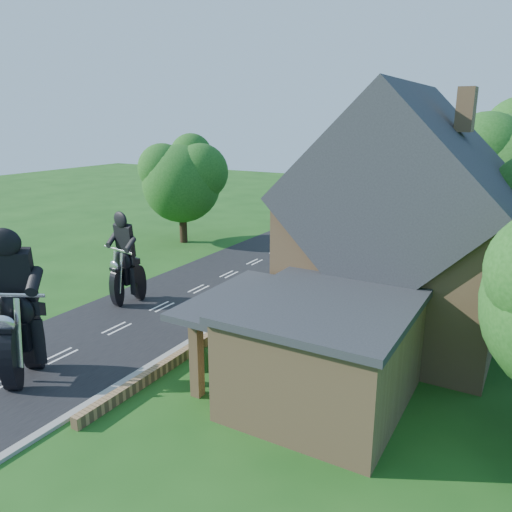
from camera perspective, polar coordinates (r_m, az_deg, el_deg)
The scene contains 16 objects.
ground at distance 22.87m, azimuth -15.61°, elevation -8.01°, with size 120.00×120.00×0.00m, color #184814.
road at distance 22.87m, azimuth -15.61°, elevation -7.99°, with size 7.00×80.00×0.02m, color black.
kerb at distance 20.57m, azimuth -8.33°, elevation -10.13°, with size 0.30×80.00×0.12m, color gray.
garden_wall at distance 23.98m, azimuth 0.31°, elevation -5.77°, with size 0.30×22.00×0.40m, color #9C784F.
house at distance 21.47m, azimuth 16.22°, elevation 2.62°, with size 9.54×8.64×10.24m.
annex at distance 16.33m, azimuth 7.34°, elevation -10.57°, with size 7.05×5.94×3.44m.
tree_behind_left at distance 32.50m, azimuth 17.30°, elevation 9.24°, with size 6.94×6.40×9.16m.
tree_far_road at distance 36.38m, azimuth -7.95°, elevation 8.98°, with size 6.08×5.60×7.84m.
shrub_a at distance 18.74m, azimuth -6.26°, elevation -11.08°, with size 0.90×0.90×1.10m, color #123A16.
shrub_b at distance 20.60m, azimuth -2.12°, elevation -8.43°, with size 0.90×0.90×1.10m, color #123A16.
shrub_c at distance 22.59m, azimuth 1.27°, elevation -6.20°, with size 0.90×0.90×1.10m, color #123A16.
shrub_d at distance 26.82m, azimuth 6.43°, elevation -2.73°, with size 0.90×0.90×1.10m, color #123A16.
shrub_e at distance 29.03m, azimuth 8.42°, elevation -1.37°, with size 0.90×0.90×1.10m, color #123A16.
shrub_f at distance 31.28m, azimuth 10.13°, elevation -0.21°, with size 0.90×0.90×1.10m, color #123A16.
motorcycle_lead at distance 19.53m, azimuth -25.08°, elevation -10.51°, with size 0.45×1.77×1.65m, color black, non-canonical shape.
motorcycle_follow at distance 25.53m, azimuth -14.39°, elevation -3.75°, with size 0.38×1.49×1.39m, color black, non-canonical shape.
Camera 1 is at (15.36, -14.41, 8.93)m, focal length 35.00 mm.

